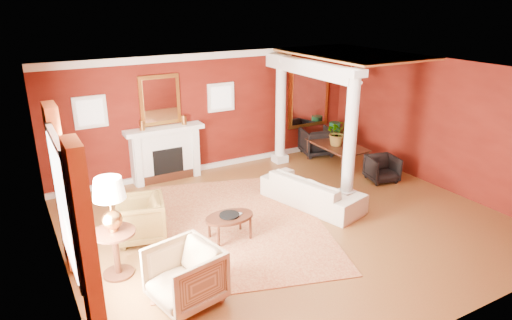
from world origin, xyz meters
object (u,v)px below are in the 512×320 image
armchair_stripe (185,273)px  coffee_table (230,218)px  sofa (312,186)px  side_table (111,210)px  armchair_leopard (140,217)px  dining_table (338,149)px

armchair_stripe → coffee_table: size_ratio=1.04×
sofa → armchair_stripe: size_ratio=2.36×
armchair_stripe → side_table: 1.50m
armchair_stripe → armchair_leopard: bearing=169.7°
side_table → dining_table: size_ratio=1.01×
dining_table → sofa: bearing=130.6°
sofa → coffee_table: bearing=86.1°
coffee_table → side_table: size_ratio=0.55×
armchair_leopard → side_table: size_ratio=0.53×
side_table → dining_table: side_table is taller
armchair_leopard → armchair_stripe: armchair_stripe is taller
sofa → coffee_table: (-2.14, -0.44, -0.02)m
sofa → dining_table: dining_table is taller
armchair_stripe → dining_table: (5.46, 3.36, -0.01)m
sofa → side_table: 4.27m
dining_table → coffee_table: bearing=117.9°
armchair_stripe → dining_table: bearing=109.7°
sofa → side_table: bearing=82.5°
armchair_leopard → coffee_table: (1.40, -0.78, -0.02)m
armchair_leopard → sofa: bearing=98.3°
sofa → armchair_stripe: 3.89m
armchair_leopard → coffee_table: 1.60m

